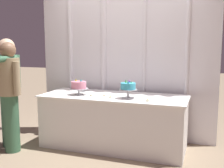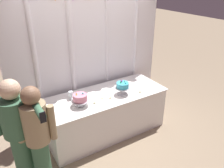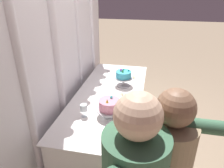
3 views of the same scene
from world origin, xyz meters
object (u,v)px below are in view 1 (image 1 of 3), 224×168
object	(u,v)px
wine_glass	(83,85)
guest_man_pink_jacket	(8,88)
tealight_far_left	(91,95)
guest_man_dark_suit	(10,92)
cake_table	(114,121)
cake_display_nearright	(128,87)
tealight_far_right	(148,101)
cake_display_nearleft	(79,86)
tealight_near_right	(110,97)
tealight_near_left	(104,96)

from	to	relation	value
wine_glass	guest_man_pink_jacket	bearing A→B (deg)	-146.35
tealight_far_left	guest_man_dark_suit	distance (m)	1.13
cake_table	cake_display_nearright	xyz separation A→B (m)	(0.26, -0.14, 0.54)
guest_man_dark_suit	guest_man_pink_jacket	distance (m)	0.25
tealight_far_left	guest_man_pink_jacket	size ratio (longest dim) A/B	0.03
cake_display_nearright	guest_man_dark_suit	size ratio (longest dim) A/B	0.17
cake_table	guest_man_pink_jacket	size ratio (longest dim) A/B	1.33
tealight_far_right	cake_table	bearing A→B (deg)	155.81
cake_display_nearleft	tealight_near_right	xyz separation A→B (m)	(0.52, -0.05, -0.13)
tealight_near_right	tealight_far_right	xyz separation A→B (m)	(0.55, -0.09, 0.00)
tealight_far_left	tealight_near_right	bearing A→B (deg)	0.28
tealight_near_left	guest_man_dark_suit	bearing A→B (deg)	-155.21
cake_display_nearright	tealight_far_left	world-z (taller)	cake_display_nearright
cake_display_nearright	guest_man_pink_jacket	xyz separation A→B (m)	(-1.75, -0.32, -0.05)
tealight_near_left	tealight_near_right	distance (m)	0.14
cake_table	guest_man_pink_jacket	bearing A→B (deg)	-162.58
guest_man_dark_suit	guest_man_pink_jacket	size ratio (longest dim) A/B	0.97
cake_display_nearright	tealight_near_left	distance (m)	0.40
cake_table	cake_display_nearleft	xyz separation A→B (m)	(-0.51, -0.11, 0.53)
tealight_far_right	guest_man_dark_suit	bearing A→B (deg)	-167.93
cake_display_nearright	tealight_far_right	bearing A→B (deg)	-19.79
tealight_near_right	cake_display_nearright	bearing A→B (deg)	4.66
wine_glass	cake_display_nearleft	bearing A→B (deg)	-79.91
cake_table	guest_man_pink_jacket	world-z (taller)	guest_man_pink_jacket
cake_table	tealight_far_left	xyz separation A→B (m)	(-0.29, -0.16, 0.40)
cake_table	tealight_far_right	size ratio (longest dim) A/B	43.14
cake_table	cake_display_nearleft	size ratio (longest dim) A/B	7.60
tealight_near_right	guest_man_dark_suit	size ratio (longest dim) A/B	0.03
cake_display_nearleft	wine_glass	distance (m)	0.27
tealight_far_right	guest_man_pink_jacket	distance (m)	2.06
tealight_far_right	tealight_near_left	bearing A→B (deg)	167.23
cake_display_nearleft	tealight_near_left	xyz separation A→B (m)	(0.39, 0.02, -0.13)
cake_display_nearright	wine_glass	world-z (taller)	cake_display_nearright
cake_display_nearleft	cake_display_nearright	xyz separation A→B (m)	(0.77, -0.03, 0.02)
cake_display_nearright	cake_table	bearing A→B (deg)	151.06
cake_display_nearright	tealight_near_right	world-z (taller)	cake_display_nearright
tealight_near_left	guest_man_dark_suit	world-z (taller)	guest_man_dark_suit
cake_display_nearleft	guest_man_dark_suit	distance (m)	0.97
tealight_far_right	guest_man_pink_jacket	bearing A→B (deg)	-173.96
cake_table	guest_man_dark_suit	distance (m)	1.54
cake_display_nearright	tealight_far_left	xyz separation A→B (m)	(-0.55, -0.02, -0.14)
tealight_far_left	tealight_near_left	xyz separation A→B (m)	(0.17, 0.07, -0.00)
tealight_near_right	wine_glass	bearing A→B (deg)	150.69
cake_display_nearleft	guest_man_pink_jacket	size ratio (longest dim) A/B	0.17
cake_table	tealight_far_left	world-z (taller)	tealight_far_left
cake_display_nearright	wine_glass	bearing A→B (deg)	160.09
tealight_near_right	tealight_far_right	bearing A→B (deg)	-8.97
tealight_far_left	tealight_near_right	size ratio (longest dim) A/B	1.01
cake_display_nearleft	tealight_far_left	size ratio (longest dim) A/B	5.81
cake_table	guest_man_pink_jacket	distance (m)	1.64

